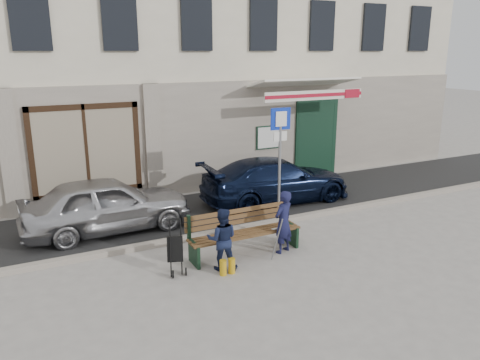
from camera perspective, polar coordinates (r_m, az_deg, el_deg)
ground at (r=9.96m, az=6.03°, el=-8.64°), size 80.00×80.00×0.00m
asphalt_lane at (r=12.48m, az=-1.65°, el=-3.45°), size 60.00×3.20×0.01m
curb at (r=11.12m, az=1.86°, el=-5.57°), size 60.00×0.18×0.12m
building at (r=16.84m, az=-9.94°, el=18.39°), size 20.00×8.27×10.00m
car_silver at (r=11.19m, az=-15.94°, el=-2.85°), size 3.86×1.66×1.30m
car_navy at (r=12.93m, az=4.43°, el=-0.00°), size 4.29×1.88×1.23m
parking_sign at (r=11.17m, az=4.90°, el=4.15°), size 0.51×0.08×2.78m
bench at (r=9.60m, az=0.34°, el=-6.52°), size 2.40×1.17×0.98m
man at (r=9.67m, az=5.30°, el=-5.11°), size 0.57×0.47×1.33m
woman at (r=8.93m, az=-2.20°, el=-7.21°), size 0.74×0.67×1.22m
stroller at (r=8.92m, az=-7.90°, el=-8.45°), size 0.37×0.47×1.03m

